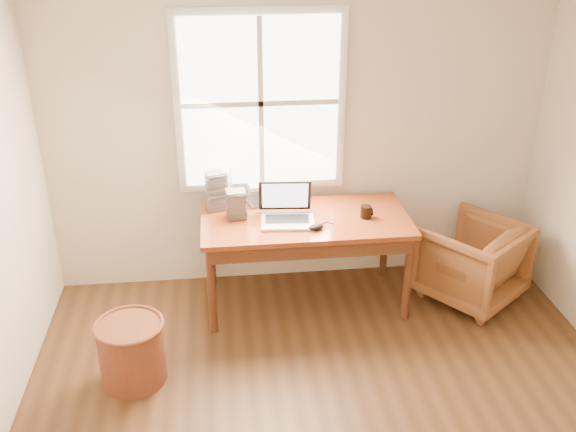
# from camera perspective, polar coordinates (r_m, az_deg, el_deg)

# --- Properties ---
(room_shell) EXTENTS (4.04, 4.54, 2.64)m
(room_shell) POSITION_cam_1_polar(r_m,az_deg,el_deg) (3.23, 5.37, -3.62)
(room_shell) COLOR #51331B
(room_shell) RESTS_ON ground
(desk) EXTENTS (1.60, 0.80, 0.04)m
(desk) POSITION_cam_1_polar(r_m,az_deg,el_deg) (4.93, 1.56, -0.35)
(desk) COLOR brown
(desk) RESTS_ON room_shell
(armchair) EXTENTS (1.00, 1.01, 0.66)m
(armchair) POSITION_cam_1_polar(r_m,az_deg,el_deg) (5.38, 16.00, -3.87)
(armchair) COLOR brown
(armchair) RESTS_ON room_shell
(wicker_stool) EXTENTS (0.54, 0.54, 0.44)m
(wicker_stool) POSITION_cam_1_polar(r_m,az_deg,el_deg) (4.50, -13.70, -11.69)
(wicker_stool) COLOR brown
(wicker_stool) RESTS_ON room_shell
(laptop) EXTENTS (0.44, 0.46, 0.31)m
(laptop) POSITION_cam_1_polar(r_m,az_deg,el_deg) (4.77, -0.04, 0.99)
(laptop) COLOR silver
(laptop) RESTS_ON desk
(mouse) EXTENTS (0.14, 0.11, 0.04)m
(mouse) POSITION_cam_1_polar(r_m,az_deg,el_deg) (4.74, 2.49, -1.00)
(mouse) COLOR black
(mouse) RESTS_ON desk
(coffee_mug) EXTENTS (0.09, 0.09, 0.09)m
(coffee_mug) POSITION_cam_1_polar(r_m,az_deg,el_deg) (4.94, 6.92, 0.37)
(coffee_mug) COLOR black
(coffee_mug) RESTS_ON desk
(cd_stack_a) EXTENTS (0.18, 0.17, 0.30)m
(cd_stack_a) POSITION_cam_1_polar(r_m,az_deg,el_deg) (5.12, -6.00, 2.59)
(cd_stack_a) COLOR silver
(cd_stack_a) RESTS_ON desk
(cd_stack_b) EXTENTS (0.15, 0.13, 0.22)m
(cd_stack_b) POSITION_cam_1_polar(r_m,az_deg,el_deg) (4.90, -4.61, 1.05)
(cd_stack_b) COLOR #2A292E
(cd_stack_b) RESTS_ON desk
(cd_stack_c) EXTENTS (0.16, 0.15, 0.31)m
(cd_stack_c) POSITION_cam_1_polar(r_m,az_deg,el_deg) (5.03, -6.44, 2.20)
(cd_stack_c) COLOR #92919D
(cd_stack_c) RESTS_ON desk
(cd_stack_d) EXTENTS (0.16, 0.14, 0.17)m
(cd_stack_d) POSITION_cam_1_polar(r_m,az_deg,el_deg) (5.11, -2.74, 1.86)
(cd_stack_d) COLOR silver
(cd_stack_d) RESTS_ON desk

